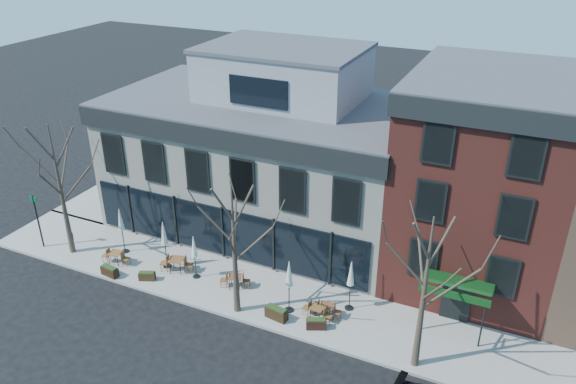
% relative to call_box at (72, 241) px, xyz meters
% --- Properties ---
extents(ground, '(120.00, 120.00, 0.00)m').
position_rel_call_box_xyz_m(ground, '(8.52, 3.13, -0.86)').
color(ground, black).
rests_on(ground, ground).
extents(sidewalk_front, '(33.50, 4.70, 0.15)m').
position_rel_call_box_xyz_m(sidewalk_front, '(11.77, 0.98, -0.78)').
color(sidewalk_front, gray).
rests_on(sidewalk_front, ground).
extents(sidewalk_side, '(4.50, 12.00, 0.15)m').
position_rel_call_box_xyz_m(sidewalk_side, '(-2.73, 9.13, -0.78)').
color(sidewalk_side, gray).
rests_on(sidewalk_side, ground).
extents(corner_building, '(18.39, 10.39, 11.10)m').
position_rel_call_box_xyz_m(corner_building, '(8.59, 8.20, 3.86)').
color(corner_building, silver).
rests_on(corner_building, ground).
extents(red_brick_building, '(8.20, 11.78, 11.18)m').
position_rel_call_box_xyz_m(red_brick_building, '(21.52, 8.12, 4.78)').
color(red_brick_building, maroon).
rests_on(red_brick_building, ground).
extents(tree_corner, '(3.93, 3.98, 7.92)m').
position_rel_call_box_xyz_m(tree_corner, '(0.03, -0.07, 3.39)').
color(tree_corner, '#382B21').
rests_on(tree_corner, sidewalk_front).
extents(tree_mid, '(3.50, 3.55, 7.04)m').
position_rel_call_box_xyz_m(tree_mid, '(11.53, -0.77, 2.93)').
color(tree_mid, '#382B21').
rests_on(tree_mid, sidewalk_front).
extents(tree_right, '(3.72, 3.77, 7.48)m').
position_rel_call_box_xyz_m(tree_right, '(20.53, -0.77, 3.16)').
color(tree_right, '#382B21').
rests_on(tree_right, sidewalk_front).
extents(sign_pole, '(0.50, 0.10, 3.40)m').
position_rel_call_box_xyz_m(sign_pole, '(-1.98, -0.37, 1.22)').
color(sign_pole, black).
rests_on(sign_pole, sidewalk_front).
extents(call_box, '(0.27, 0.27, 1.34)m').
position_rel_call_box_xyz_m(call_box, '(0.00, 0.00, 0.00)').
color(call_box, '#0D4AAD').
rests_on(call_box, sidewalk_front).
extents(cafe_set_0, '(1.74, 0.78, 0.90)m').
position_rel_call_box_xyz_m(cafe_set_0, '(3.22, 0.01, -0.25)').
color(cafe_set_0, brown).
rests_on(cafe_set_0, sidewalk_front).
extents(cafe_set_2, '(1.94, 0.98, 0.99)m').
position_rel_call_box_xyz_m(cafe_set_2, '(6.80, 0.82, -0.20)').
color(cafe_set_2, brown).
rests_on(cafe_set_2, sidewalk_front).
extents(cafe_set_3, '(1.67, 0.92, 0.86)m').
position_rel_call_box_xyz_m(cafe_set_3, '(10.47, 0.88, -0.27)').
color(cafe_set_3, brown).
rests_on(cafe_set_3, sidewalk_front).
extents(cafe_set_4, '(1.65, 0.72, 0.86)m').
position_rel_call_box_xyz_m(cafe_set_4, '(15.42, 0.31, -0.27)').
color(cafe_set_4, brown).
rests_on(cafe_set_4, sidewalk_front).
extents(cafe_set_5, '(1.56, 0.66, 0.82)m').
position_rel_call_box_xyz_m(cafe_set_5, '(15.74, 0.67, -0.29)').
color(cafe_set_5, brown).
rests_on(cafe_set_5, sidewalk_front).
extents(umbrella_0, '(0.46, 0.46, 2.85)m').
position_rel_call_box_xyz_m(umbrella_0, '(2.83, 1.21, 1.30)').
color(umbrella_0, black).
rests_on(umbrella_0, sidewalk_front).
extents(umbrella_1, '(0.46, 0.46, 2.88)m').
position_rel_call_box_xyz_m(umbrella_1, '(6.02, 0.97, 1.33)').
color(umbrella_1, black).
rests_on(umbrella_1, sidewalk_front).
extents(umbrella_2, '(0.41, 0.41, 2.58)m').
position_rel_call_box_xyz_m(umbrella_2, '(8.06, 0.80, 1.11)').
color(umbrella_2, black).
rests_on(umbrella_2, sidewalk_front).
extents(umbrella_3, '(0.47, 0.47, 2.93)m').
position_rel_call_box_xyz_m(umbrella_3, '(13.90, 0.29, 1.36)').
color(umbrella_3, black).
rests_on(umbrella_3, sidewalk_front).
extents(umbrella_4, '(0.45, 0.45, 2.80)m').
position_rel_call_box_xyz_m(umbrella_4, '(16.58, 1.71, 1.27)').
color(umbrella_4, black).
rests_on(umbrella_4, sidewalk_front).
extents(planter_0, '(1.07, 0.54, 0.58)m').
position_rel_call_box_xyz_m(planter_0, '(3.67, -1.07, -0.42)').
color(planter_0, black).
rests_on(planter_0, sidewalk_front).
extents(planter_1, '(0.96, 0.67, 0.50)m').
position_rel_call_box_xyz_m(planter_1, '(5.79, -0.54, -0.46)').
color(planter_1, '#322410').
rests_on(planter_1, sidewalk_front).
extents(planter_2, '(1.19, 0.62, 0.63)m').
position_rel_call_box_xyz_m(planter_2, '(13.58, -0.51, -0.39)').
color(planter_2, black).
rests_on(planter_2, sidewalk_front).
extents(planter_3, '(1.04, 0.74, 0.54)m').
position_rel_call_box_xyz_m(planter_3, '(15.64, -0.38, -0.44)').
color(planter_3, black).
rests_on(planter_3, sidewalk_front).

